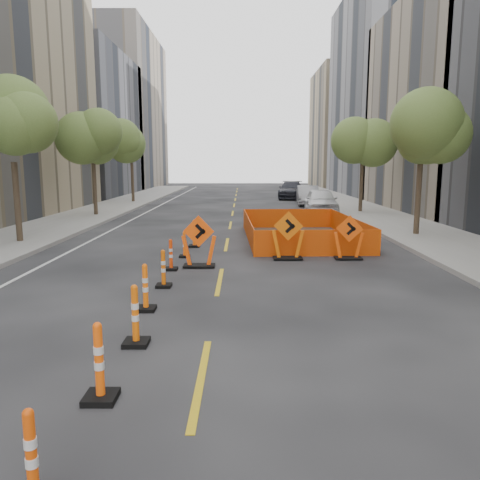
{
  "coord_description": "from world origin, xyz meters",
  "views": [
    {
      "loc": [
        0.63,
        -8.68,
        3.25
      ],
      "look_at": [
        0.57,
        4.41,
        1.1
      ],
      "focal_mm": 35.0,
      "sensor_mm": 36.0,
      "label": 1
    }
  ],
  "objects_px": {
    "channelizer_5": "(171,255)",
    "channelizer_6": "(184,244)",
    "channelizer_4": "(163,268)",
    "chevron_sign_center": "(288,236)",
    "channelizer_3": "(145,287)",
    "channelizer_0": "(31,457)",
    "channelizer_7": "(194,233)",
    "parked_car_far": "(291,190)",
    "chevron_sign_left": "(199,241)",
    "channelizer_2": "(135,315)",
    "chevron_sign_right": "(349,237)",
    "parked_car_mid": "(308,195)",
    "channelizer_1": "(99,362)",
    "parked_car_near": "(321,201)"
  },
  "relations": [
    {
      "from": "chevron_sign_right",
      "to": "parked_car_far",
      "type": "height_order",
      "value": "parked_car_far"
    },
    {
      "from": "channelizer_3",
      "to": "chevron_sign_right",
      "type": "xyz_separation_m",
      "value": [
        5.79,
        5.67,
        0.23
      ]
    },
    {
      "from": "channelizer_0",
      "to": "parked_car_mid",
      "type": "distance_m",
      "value": 33.63
    },
    {
      "from": "chevron_sign_left",
      "to": "chevron_sign_center",
      "type": "xyz_separation_m",
      "value": [
        2.92,
        1.2,
        0.01
      ]
    },
    {
      "from": "channelizer_0",
      "to": "channelizer_4",
      "type": "distance_m",
      "value": 8.03
    },
    {
      "from": "channelizer_5",
      "to": "parked_car_far",
      "type": "height_order",
      "value": "parked_car_far"
    },
    {
      "from": "parked_car_near",
      "to": "parked_car_far",
      "type": "relative_size",
      "value": 0.87
    },
    {
      "from": "parked_car_near",
      "to": "chevron_sign_right",
      "type": "bearing_deg",
      "value": -92.59
    },
    {
      "from": "chevron_sign_right",
      "to": "parked_car_mid",
      "type": "distance_m",
      "value": 21.23
    },
    {
      "from": "channelizer_7",
      "to": "channelizer_4",
      "type": "bearing_deg",
      "value": -91.96
    },
    {
      "from": "chevron_sign_center",
      "to": "channelizer_5",
      "type": "bearing_deg",
      "value": -143.49
    },
    {
      "from": "parked_car_far",
      "to": "chevron_sign_left",
      "type": "bearing_deg",
      "value": -93.69
    },
    {
      "from": "channelizer_5",
      "to": "channelizer_3",
      "type": "bearing_deg",
      "value": -89.43
    },
    {
      "from": "channelizer_7",
      "to": "parked_car_far",
      "type": "relative_size",
      "value": 0.2
    },
    {
      "from": "channelizer_0",
      "to": "channelizer_1",
      "type": "xyz_separation_m",
      "value": [
        0.04,
        2.01,
        0.07
      ]
    },
    {
      "from": "channelizer_7",
      "to": "parked_car_near",
      "type": "bearing_deg",
      "value": 60.54
    },
    {
      "from": "chevron_sign_center",
      "to": "parked_car_far",
      "type": "height_order",
      "value": "chevron_sign_center"
    },
    {
      "from": "parked_car_mid",
      "to": "channelizer_4",
      "type": "bearing_deg",
      "value": -102.18
    },
    {
      "from": "channelizer_5",
      "to": "channelizer_2",
      "type": "bearing_deg",
      "value": -87.43
    },
    {
      "from": "channelizer_5",
      "to": "channelizer_6",
      "type": "relative_size",
      "value": 1.06
    },
    {
      "from": "channelizer_6",
      "to": "parked_car_far",
      "type": "relative_size",
      "value": 0.16
    },
    {
      "from": "channelizer_2",
      "to": "parked_car_far",
      "type": "distance_m",
      "value": 36.17
    },
    {
      "from": "channelizer_0",
      "to": "channelizer_1",
      "type": "relative_size",
      "value": 0.88
    },
    {
      "from": "channelizer_2",
      "to": "channelizer_3",
      "type": "height_order",
      "value": "channelizer_2"
    },
    {
      "from": "channelizer_2",
      "to": "channelizer_7",
      "type": "xyz_separation_m",
      "value": [
        0.04,
        10.03,
        -0.02
      ]
    },
    {
      "from": "channelizer_3",
      "to": "parked_car_near",
      "type": "distance_m",
      "value": 21.7
    },
    {
      "from": "channelizer_5",
      "to": "chevron_sign_center",
      "type": "xyz_separation_m",
      "value": [
        3.75,
        1.63,
        0.34
      ]
    },
    {
      "from": "chevron_sign_left",
      "to": "chevron_sign_right",
      "type": "distance_m",
      "value": 5.15
    },
    {
      "from": "parked_car_mid",
      "to": "channelizer_1",
      "type": "bearing_deg",
      "value": -98.9
    },
    {
      "from": "channelizer_6",
      "to": "channelizer_2",
      "type": "bearing_deg",
      "value": -89.27
    },
    {
      "from": "parked_car_far",
      "to": "channelizer_3",
      "type": "bearing_deg",
      "value": -93.5
    },
    {
      "from": "channelizer_2",
      "to": "chevron_sign_left",
      "type": "distance_m",
      "value": 6.48
    },
    {
      "from": "channelizer_5",
      "to": "channelizer_7",
      "type": "distance_m",
      "value": 4.03
    },
    {
      "from": "channelizer_6",
      "to": "parked_car_mid",
      "type": "relative_size",
      "value": 0.2
    },
    {
      "from": "channelizer_3",
      "to": "channelizer_0",
      "type": "bearing_deg",
      "value": -88.56
    },
    {
      "from": "channelizer_4",
      "to": "chevron_sign_center",
      "type": "height_order",
      "value": "chevron_sign_center"
    },
    {
      "from": "channelizer_6",
      "to": "channelizer_3",
      "type": "bearing_deg",
      "value": -91.22
    },
    {
      "from": "channelizer_5",
      "to": "channelizer_7",
      "type": "xyz_separation_m",
      "value": [
        0.31,
        4.01,
        0.06
      ]
    },
    {
      "from": "channelizer_3",
      "to": "chevron_sign_left",
      "type": "relative_size",
      "value": 0.65
    },
    {
      "from": "channelizer_0",
      "to": "channelizer_7",
      "type": "bearing_deg",
      "value": 89.52
    },
    {
      "from": "parked_car_mid",
      "to": "chevron_sign_center",
      "type": "bearing_deg",
      "value": -95.56
    },
    {
      "from": "channelizer_3",
      "to": "channelizer_4",
      "type": "xyz_separation_m",
      "value": [
        0.06,
        2.01,
        -0.03
      ]
    },
    {
      "from": "channelizer_6",
      "to": "channelizer_7",
      "type": "distance_m",
      "value": 2.01
    },
    {
      "from": "channelizer_7",
      "to": "channelizer_6",
      "type": "bearing_deg",
      "value": -94.05
    },
    {
      "from": "parked_car_near",
      "to": "chevron_sign_left",
      "type": "bearing_deg",
      "value": -108.9
    },
    {
      "from": "channelizer_5",
      "to": "channelizer_7",
      "type": "relative_size",
      "value": 0.89
    },
    {
      "from": "channelizer_6",
      "to": "channelizer_5",
      "type": "bearing_deg",
      "value": -94.77
    },
    {
      "from": "channelizer_4",
      "to": "chevron_sign_center",
      "type": "xyz_separation_m",
      "value": [
        3.65,
        3.63,
        0.32
      ]
    },
    {
      "from": "channelizer_4",
      "to": "parked_car_near",
      "type": "height_order",
      "value": "parked_car_near"
    },
    {
      "from": "channelizer_2",
      "to": "channelizer_7",
      "type": "height_order",
      "value": "channelizer_2"
    }
  ]
}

